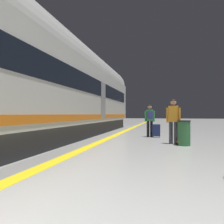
{
  "coord_description": "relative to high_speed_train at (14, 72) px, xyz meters",
  "views": [
    {
      "loc": [
        1.54,
        0.51,
        1.13
      ],
      "look_at": [
        0.06,
        6.89,
        1.2
      ],
      "focal_mm": 35.74,
      "sensor_mm": 36.0,
      "label": 1
    }
  ],
  "objects": [
    {
      "name": "safety_line_strip",
      "position": [
        2.23,
        3.12,
        -2.5
      ],
      "size": [
        0.36,
        80.0,
        0.01
      ],
      "primitive_type": "cube",
      "color": "yellow",
      "rests_on": "ground"
    },
    {
      "name": "tactile_edge_band",
      "position": [
        1.84,
        3.12,
        -2.5
      ],
      "size": [
        0.74,
        80.0,
        0.01
      ],
      "primitive_type": "cube",
      "color": "slate",
      "rests_on": "ground"
    },
    {
      "name": "high_speed_train",
      "position": [
        0.0,
        0.0,
        0.0
      ],
      "size": [
        2.94,
        30.17,
        4.97
      ],
      "color": "#38383D",
      "rests_on": "ground"
    },
    {
      "name": "passenger_near",
      "position": [
        4.1,
        4.82,
        -1.55
      ],
      "size": [
        0.49,
        0.35,
        1.6
      ],
      "color": "black",
      "rests_on": "ground"
    },
    {
      "name": "suitcase_near",
      "position": [
        4.41,
        4.72,
        -2.16
      ],
      "size": [
        0.39,
        0.25,
        0.63
      ],
      "color": "#19234C",
      "rests_on": "ground"
    },
    {
      "name": "passenger_mid",
      "position": [
        5.12,
        2.37,
        -1.51
      ],
      "size": [
        0.53,
        0.26,
        1.71
      ],
      "color": "#383842",
      "rests_on": "ground"
    },
    {
      "name": "duffel_bag_mid",
      "position": [
        5.44,
        2.05,
        -2.35
      ],
      "size": [
        0.44,
        0.26,
        0.36
      ],
      "color": "brown",
      "rests_on": "ground"
    },
    {
      "name": "waste_bin",
      "position": [
        5.48,
        2.05,
        -2.04
      ],
      "size": [
        0.46,
        0.46,
        0.91
      ],
      "color": "#2D6638",
      "rests_on": "ground"
    }
  ]
}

